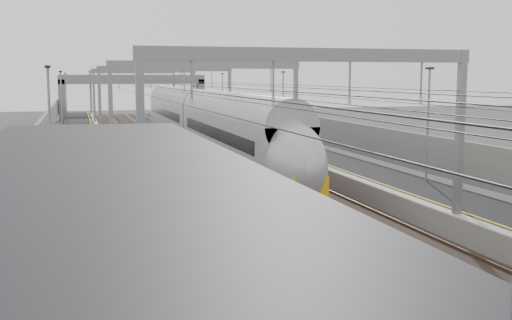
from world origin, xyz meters
TOP-DOWN VIEW (x-y plane):
  - platform_left at (-8.00, 45.00)m, footprint 4.00×120.00m
  - platform_right at (8.00, 45.00)m, footprint 4.00×120.00m
  - tracks at (0.00, 45.00)m, footprint 11.40×140.00m
  - overhead_line at (0.00, 51.62)m, footprint 13.00×140.00m
  - overbridge at (0.00, 100.00)m, footprint 22.00×2.20m
  - wall_left at (-11.20, 45.00)m, footprint 0.30×120.00m
  - wall_right at (11.20, 45.00)m, footprint 0.30×120.00m
  - train at (1.50, 49.84)m, footprint 2.80×51.05m
  - signal_green at (-5.20, 64.02)m, footprint 0.32×0.32m
  - signal_red_near at (3.20, 71.54)m, footprint 0.32×0.32m
  - signal_red_far at (5.40, 72.53)m, footprint 0.32×0.32m

SIDE VIEW (x-z plane):
  - tracks at x=0.00m, z-range -0.05..0.15m
  - platform_left at x=-8.00m, z-range 0.00..1.00m
  - platform_right at x=8.00m, z-range 0.00..1.00m
  - wall_left at x=-11.20m, z-range 0.00..3.20m
  - wall_right at x=11.20m, z-range 0.00..3.20m
  - train at x=1.50m, z-range -0.05..4.38m
  - signal_green at x=-5.20m, z-range 0.68..4.15m
  - signal_red_near at x=3.20m, z-range 0.68..4.15m
  - signal_red_far at x=5.40m, z-range 0.68..4.15m
  - overbridge at x=0.00m, z-range 1.86..8.76m
  - overhead_line at x=0.00m, z-range 2.84..9.44m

